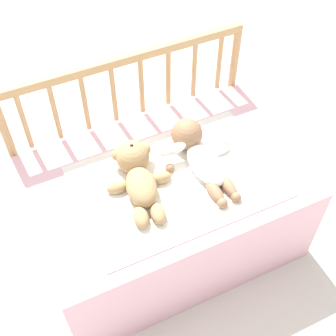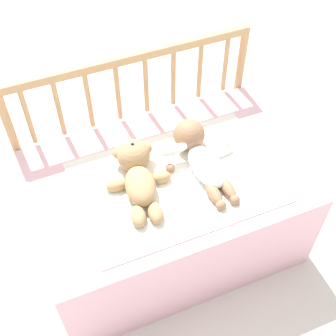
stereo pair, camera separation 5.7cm
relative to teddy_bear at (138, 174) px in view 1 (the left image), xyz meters
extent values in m
plane|color=silver|center=(0.12, -0.01, -0.52)|extent=(12.00, 12.00, 0.00)
cube|color=#EDB7C6|center=(0.12, -0.01, -0.29)|extent=(1.08, 0.72, 0.46)
cylinder|color=tan|center=(-0.41, 0.37, -0.13)|extent=(0.04, 0.04, 0.78)
cylinder|color=tan|center=(0.64, 0.37, -0.13)|extent=(0.04, 0.04, 0.78)
cube|color=tan|center=(0.12, 0.37, 0.25)|extent=(1.04, 0.03, 0.04)
cylinder|color=tan|center=(-0.32, 0.37, 0.09)|extent=(0.02, 0.02, 0.28)
cylinder|color=tan|center=(-0.20, 0.37, 0.09)|extent=(0.02, 0.02, 0.28)
cylinder|color=tan|center=(-0.07, 0.37, 0.09)|extent=(0.02, 0.02, 0.28)
cylinder|color=tan|center=(0.05, 0.37, 0.09)|extent=(0.02, 0.02, 0.28)
cylinder|color=tan|center=(0.18, 0.37, 0.09)|extent=(0.02, 0.02, 0.28)
cylinder|color=tan|center=(0.30, 0.37, 0.09)|extent=(0.02, 0.02, 0.28)
cylinder|color=tan|center=(0.43, 0.37, 0.09)|extent=(0.02, 0.02, 0.28)
cylinder|color=tan|center=(0.56, 0.37, 0.09)|extent=(0.02, 0.02, 0.28)
cube|color=white|center=(0.14, -0.06, -0.05)|extent=(0.77, 0.52, 0.01)
ellipsoid|color=tan|center=(-0.01, -0.06, -0.01)|extent=(0.14, 0.20, 0.10)
sphere|color=tan|center=(0.01, 0.08, 0.01)|extent=(0.13, 0.13, 0.13)
sphere|color=beige|center=(0.01, 0.08, 0.05)|extent=(0.06, 0.06, 0.06)
sphere|color=black|center=(0.01, 0.08, 0.07)|extent=(0.02, 0.02, 0.02)
sphere|color=tan|center=(-0.03, 0.11, 0.01)|extent=(0.05, 0.05, 0.05)
sphere|color=tan|center=(0.07, 0.10, 0.01)|extent=(0.05, 0.05, 0.05)
ellipsoid|color=tan|center=(-0.09, 0.00, -0.03)|extent=(0.09, 0.06, 0.05)
ellipsoid|color=tan|center=(0.08, -0.03, -0.03)|extent=(0.09, 0.06, 0.05)
ellipsoid|color=tan|center=(-0.06, -0.17, -0.03)|extent=(0.07, 0.10, 0.06)
ellipsoid|color=tan|center=(0.00, -0.18, -0.03)|extent=(0.07, 0.10, 0.06)
ellipsoid|color=white|center=(0.27, -0.06, -0.02)|extent=(0.12, 0.23, 0.08)
sphere|color=#936B4C|center=(0.26, 0.10, 0.01)|extent=(0.13, 0.13, 0.13)
ellipsoid|color=white|center=(0.17, 0.04, 0.02)|extent=(0.12, 0.05, 0.04)
ellipsoid|color=white|center=(0.36, 0.00, -0.03)|extent=(0.12, 0.05, 0.04)
sphere|color=#936B4C|center=(0.14, 0.00, -0.03)|extent=(0.04, 0.04, 0.04)
sphere|color=#936B4C|center=(0.39, 0.01, -0.03)|extent=(0.04, 0.04, 0.04)
ellipsoid|color=#936B4C|center=(0.24, -0.18, -0.03)|extent=(0.05, 0.12, 0.05)
ellipsoid|color=#936B4C|center=(0.30, -0.18, -0.03)|extent=(0.05, 0.12, 0.05)
sphere|color=#936B4C|center=(0.24, -0.24, -0.03)|extent=(0.04, 0.04, 0.04)
sphere|color=#936B4C|center=(0.30, -0.24, -0.03)|extent=(0.04, 0.04, 0.04)
camera|label=1|loc=(-0.38, -1.07, 1.38)|focal=50.00mm
camera|label=2|loc=(-0.33, -1.09, 1.38)|focal=50.00mm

